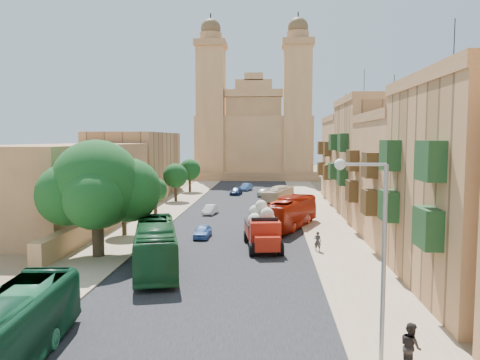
# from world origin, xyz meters

# --- Properties ---
(ground) EXTENTS (260.00, 260.00, 0.00)m
(ground) POSITION_xyz_m (0.00, 0.00, 0.00)
(ground) COLOR brown
(road_surface) EXTENTS (14.00, 140.00, 0.01)m
(road_surface) POSITION_xyz_m (0.00, 30.00, 0.01)
(road_surface) COLOR black
(road_surface) RESTS_ON ground
(sidewalk_east) EXTENTS (5.00, 140.00, 0.01)m
(sidewalk_east) POSITION_xyz_m (9.50, 30.00, 0.01)
(sidewalk_east) COLOR tan
(sidewalk_east) RESTS_ON ground
(sidewalk_west) EXTENTS (5.00, 140.00, 0.01)m
(sidewalk_west) POSITION_xyz_m (-9.50, 30.00, 0.01)
(sidewalk_west) COLOR tan
(sidewalk_west) RESTS_ON ground
(kerb_east) EXTENTS (0.25, 140.00, 0.12)m
(kerb_east) POSITION_xyz_m (7.00, 30.00, 0.06)
(kerb_east) COLOR tan
(kerb_east) RESTS_ON ground
(kerb_west) EXTENTS (0.25, 140.00, 0.12)m
(kerb_west) POSITION_xyz_m (-7.00, 30.00, 0.06)
(kerb_west) COLOR tan
(kerb_west) RESTS_ON ground
(townhouse_b) EXTENTS (9.00, 14.00, 14.90)m
(townhouse_b) POSITION_xyz_m (15.95, 11.00, 5.66)
(townhouse_b) COLOR #AF7D4F
(townhouse_b) RESTS_ON ground
(townhouse_c) EXTENTS (9.00, 14.00, 17.40)m
(townhouse_c) POSITION_xyz_m (15.95, 25.00, 6.91)
(townhouse_c) COLOR tan
(townhouse_c) RESTS_ON ground
(townhouse_d) EXTENTS (9.00, 14.00, 15.90)m
(townhouse_d) POSITION_xyz_m (15.95, 39.00, 6.16)
(townhouse_d) COLOR #AF7D4F
(townhouse_d) RESTS_ON ground
(west_wall) EXTENTS (1.00, 40.00, 1.80)m
(west_wall) POSITION_xyz_m (-12.50, 20.00, 0.90)
(west_wall) COLOR #AF7D4F
(west_wall) RESTS_ON ground
(west_building_low) EXTENTS (10.00, 28.00, 8.40)m
(west_building_low) POSITION_xyz_m (-18.00, 18.00, 4.20)
(west_building_low) COLOR #9C6D44
(west_building_low) RESTS_ON ground
(west_building_mid) EXTENTS (10.00, 22.00, 10.00)m
(west_building_mid) POSITION_xyz_m (-18.00, 44.00, 5.00)
(west_building_mid) COLOR tan
(west_building_mid) RESTS_ON ground
(church) EXTENTS (28.00, 22.50, 36.30)m
(church) POSITION_xyz_m (-0.00, 78.61, 9.52)
(church) COLOR #AF7D4F
(church) RESTS_ON ground
(ficus_tree) EXTENTS (8.96, 8.24, 8.96)m
(ficus_tree) POSITION_xyz_m (-9.42, 4.01, 5.30)
(ficus_tree) COLOR #382B1C
(ficus_tree) RESTS_ON ground
(street_tree_a) EXTENTS (3.35, 3.35, 5.14)m
(street_tree_a) POSITION_xyz_m (-10.00, 12.00, 3.44)
(street_tree_a) COLOR #382B1C
(street_tree_a) RESTS_ON ground
(street_tree_b) EXTENTS (2.85, 2.85, 4.38)m
(street_tree_b) POSITION_xyz_m (-10.00, 24.00, 2.92)
(street_tree_b) COLOR #382B1C
(street_tree_b) RESTS_ON ground
(street_tree_c) EXTENTS (3.55, 3.55, 5.45)m
(street_tree_c) POSITION_xyz_m (-10.00, 36.00, 3.65)
(street_tree_c) COLOR #382B1C
(street_tree_c) RESTS_ON ground
(street_tree_d) EXTENTS (3.64, 3.64, 5.60)m
(street_tree_d) POSITION_xyz_m (-10.00, 48.00, 3.76)
(street_tree_d) COLOR #382B1C
(street_tree_d) RESTS_ON ground
(streetlamp) EXTENTS (2.11, 0.44, 8.22)m
(streetlamp) POSITION_xyz_m (7.72, -12.00, 5.20)
(streetlamp) COLOR gray
(streetlamp) RESTS_ON ground
(red_truck) EXTENTS (3.42, 6.91, 3.89)m
(red_truck) POSITION_xyz_m (3.06, 7.35, 1.71)
(red_truck) COLOR #AE1C0D
(red_truck) RESTS_ON ground
(olive_pickup) EXTENTS (2.80, 5.36, 2.13)m
(olive_pickup) POSITION_xyz_m (5.85, 20.00, 1.04)
(olive_pickup) COLOR #505C22
(olive_pickup) RESTS_ON ground
(bus_green_south) EXTENTS (3.38, 10.92, 2.99)m
(bus_green_south) POSITION_xyz_m (-6.50, -13.97, 1.50)
(bus_green_south) COLOR #134F30
(bus_green_south) RESTS_ON ground
(bus_green_north) EXTENTS (5.34, 11.72, 3.18)m
(bus_green_north) POSITION_xyz_m (-4.27, 1.00, 1.59)
(bus_green_north) COLOR #1C562B
(bus_green_north) RESTS_ON ground
(bus_red_east) EXTENTS (6.36, 11.24, 3.08)m
(bus_red_east) POSITION_xyz_m (5.60, 16.36, 1.54)
(bus_red_east) COLOR #971605
(bus_red_east) RESTS_ON ground
(bus_cream_east) EXTENTS (4.57, 9.36, 2.54)m
(bus_cream_east) POSITION_xyz_m (4.81, 32.00, 1.27)
(bus_cream_east) COLOR #CDB18B
(bus_cream_east) RESTS_ON ground
(car_blue_a) EXTENTS (1.49, 3.45, 1.16)m
(car_blue_a) POSITION_xyz_m (-2.46, 11.17, 0.58)
(car_blue_a) COLOR #4E7DC7
(car_blue_a) RESTS_ON ground
(car_white_a) EXTENTS (1.65, 3.54, 1.12)m
(car_white_a) POSITION_xyz_m (-3.47, 24.44, 0.56)
(car_white_a) COLOR white
(car_white_a) RESTS_ON ground
(car_cream) EXTENTS (2.85, 5.30, 1.41)m
(car_cream) POSITION_xyz_m (4.70, 19.02, 0.71)
(car_cream) COLOR beige
(car_cream) RESTS_ON ground
(car_dkblue) EXTENTS (2.05, 4.03, 1.12)m
(car_dkblue) POSITION_xyz_m (-1.79, 44.06, 0.56)
(car_dkblue) COLOR #12244D
(car_dkblue) RESTS_ON ground
(car_white_b) EXTENTS (2.68, 4.19, 1.33)m
(car_white_b) POSITION_xyz_m (2.79, 42.41, 0.66)
(car_white_b) COLOR silver
(car_white_b) RESTS_ON ground
(car_blue_b) EXTENTS (2.23, 4.00, 1.25)m
(car_blue_b) POSITION_xyz_m (-0.50, 50.35, 0.62)
(car_blue_b) COLOR #3760A3
(car_blue_b) RESTS_ON ground
(pedestrian_a) EXTENTS (0.68, 0.57, 1.60)m
(pedestrian_a) POSITION_xyz_m (7.50, 6.65, 0.80)
(pedestrian_a) COLOR #2E2D2F
(pedestrian_a) RESTS_ON ground
(pedestrian_b) EXTENTS (0.91, 1.06, 1.90)m
(pedestrian_b) POSITION_xyz_m (9.16, -12.66, 0.95)
(pedestrian_b) COLOR black
(pedestrian_b) RESTS_ON ground
(pedestrian_c) EXTENTS (0.56, 1.01, 1.63)m
(pedestrian_c) POSITION_xyz_m (8.24, 20.66, 0.82)
(pedestrian_c) COLOR #313033
(pedestrian_c) RESTS_ON ground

